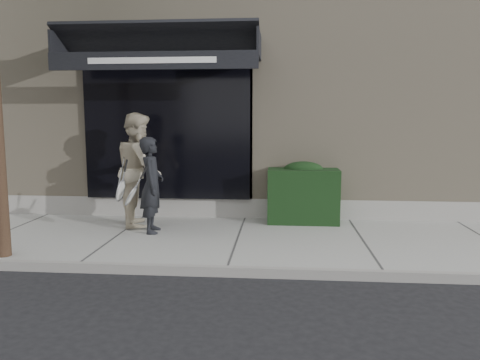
{
  "coord_description": "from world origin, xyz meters",
  "views": [
    {
      "loc": [
        0.67,
        -7.39,
        2.05
      ],
      "look_at": [
        -0.02,
        0.6,
        0.98
      ],
      "focal_mm": 35.0,
      "sensor_mm": 36.0,
      "label": 1
    }
  ],
  "objects": [
    {
      "name": "pedestrian_front",
      "position": [
        -1.48,
        0.23,
        0.93
      ],
      "size": [
        0.76,
        0.83,
        1.62
      ],
      "color": "black",
      "rests_on": "sidewalk"
    },
    {
      "name": "ground",
      "position": [
        0.0,
        0.0,
        0.0
      ],
      "size": [
        80.0,
        80.0,
        0.0
      ],
      "primitive_type": "plane",
      "color": "black",
      "rests_on": "ground"
    },
    {
      "name": "sidewalk",
      "position": [
        0.0,
        0.0,
        0.06
      ],
      "size": [
        20.0,
        3.0,
        0.12
      ],
      "primitive_type": "cube",
      "color": "gray",
      "rests_on": "ground"
    },
    {
      "name": "pedestrian_back",
      "position": [
        -1.85,
        0.76,
        1.13
      ],
      "size": [
        1.0,
        1.15,
        2.03
      ],
      "color": "beige",
      "rests_on": "sidewalk"
    },
    {
      "name": "hedge",
      "position": [
        1.1,
        1.25,
        0.66
      ],
      "size": [
        1.3,
        0.7,
        1.14
      ],
      "color": "black",
      "rests_on": "sidewalk"
    },
    {
      "name": "building_facade",
      "position": [
        -0.01,
        4.96,
        2.74
      ],
      "size": [
        14.3,
        8.04,
        5.64
      ],
      "color": "tan",
      "rests_on": "ground"
    },
    {
      "name": "curb",
      "position": [
        0.0,
        -1.55,
        0.07
      ],
      "size": [
        20.0,
        0.1,
        0.14
      ],
      "primitive_type": "cube",
      "color": "gray",
      "rests_on": "ground"
    }
  ]
}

